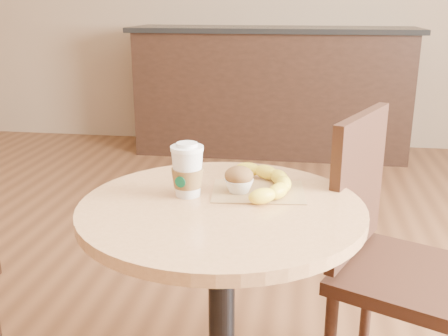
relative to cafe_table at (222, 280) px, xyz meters
name	(u,v)px	position (x,y,z in m)	size (l,w,h in m)	color
cafe_table	(222,280)	(0.00, 0.00, 0.00)	(0.71, 0.71, 0.75)	black
chair_right	(392,257)	(0.47, 0.26, -0.03)	(0.54, 0.54, 0.93)	#331B12
service_counter	(271,91)	(-0.10, 3.18, -0.01)	(2.30, 0.65, 1.04)	black
kraft_bag	(258,191)	(0.08, 0.10, 0.21)	(0.24, 0.18, 0.00)	#A17C4E
coffee_cup	(187,172)	(-0.09, 0.04, 0.28)	(0.08, 0.09, 0.14)	silver
muffin	(239,180)	(0.03, 0.08, 0.25)	(0.08, 0.08, 0.07)	silver
banana	(264,182)	(0.09, 0.11, 0.24)	(0.18, 0.28, 0.04)	yellow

